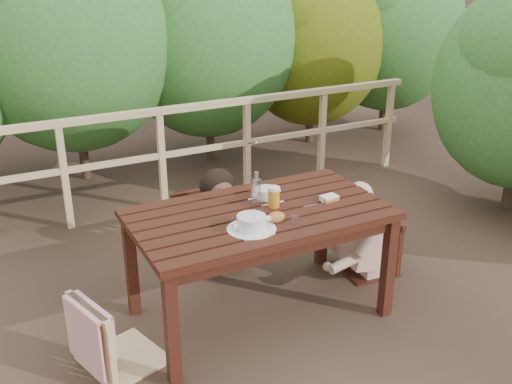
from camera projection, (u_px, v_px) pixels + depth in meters
name	position (u px, v px, depth m)	size (l,w,h in m)	color
ground	(259.00, 313.00, 4.15)	(60.00, 60.00, 0.00)	#4A3527
table	(259.00, 265.00, 4.00)	(1.67, 0.94, 0.77)	black
chair_left	(118.00, 297.00, 3.50)	(0.46, 0.46, 0.92)	tan
chair_far	(210.00, 202.00, 4.70)	(0.50, 0.50, 1.00)	black
chair_right	(369.00, 223.00, 4.55)	(0.41, 0.41, 0.82)	black
woman	(209.00, 187.00, 4.67)	(0.50, 0.62, 1.24)	black
diner_right	(375.00, 196.00, 4.48)	(0.50, 0.62, 1.25)	#D8AC93
railing	(162.00, 160.00, 5.60)	(5.60, 0.10, 1.01)	tan
soup_near	(251.00, 223.00, 3.59)	(0.30, 0.30, 0.10)	white
soup_far	(266.00, 194.00, 4.04)	(0.25, 0.25, 0.08)	silver
bread_roll	(276.00, 217.00, 3.71)	(0.12, 0.09, 0.07)	olive
beer_glass	(274.00, 198.00, 3.89)	(0.08, 0.08, 0.15)	orange
bottle	(256.00, 190.00, 3.88)	(0.06, 0.06, 0.25)	silver
tumbler	(295.00, 221.00, 3.66)	(0.06, 0.06, 0.07)	silver
butter_tub	(329.00, 199.00, 4.00)	(0.12, 0.08, 0.05)	white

